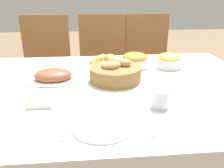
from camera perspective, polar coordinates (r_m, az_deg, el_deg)
dining_table at (r=1.42m, az=-1.22°, el=-13.77°), size 1.69×1.16×0.72m
chair_far_right at (r=2.22m, az=8.44°, el=4.12°), size 0.42×0.42×0.98m
chair_far_center at (r=2.16m, az=-2.41°, el=3.84°), size 0.46×0.46×0.98m
chair_far_left at (r=2.19m, az=-15.53°, el=3.33°), size 0.43×0.43×0.98m
bread_basket at (r=1.30m, az=0.70°, el=2.97°), size 0.28×0.28×0.13m
egg_basket at (r=1.55m, az=-2.09°, el=5.38°), size 0.18×0.18×0.08m
ham_platter at (r=1.34m, az=-13.98°, el=1.82°), size 0.31×0.22×0.07m
carrot_bowl at (r=1.53m, az=5.53°, el=5.71°), size 0.19×0.19×0.09m
pineapple_bowl at (r=1.56m, az=13.51°, el=5.45°), size 0.16×0.16×0.09m
dinner_plate at (r=0.89m, az=-2.26°, el=-9.80°), size 0.24×0.24×0.01m
fork at (r=0.90m, az=-11.60°, el=-10.20°), size 0.02×0.17×0.00m
knife at (r=0.91m, az=6.94°, el=-9.43°), size 0.02×0.17×0.00m
spoon at (r=0.91m, az=8.80°, el=-9.29°), size 0.02×0.17×0.00m
drinking_cup at (r=1.03m, az=11.51°, el=-3.44°), size 0.08×0.08×0.08m
butter_dish at (r=1.07m, az=-16.91°, el=-4.27°), size 0.11×0.07×0.03m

